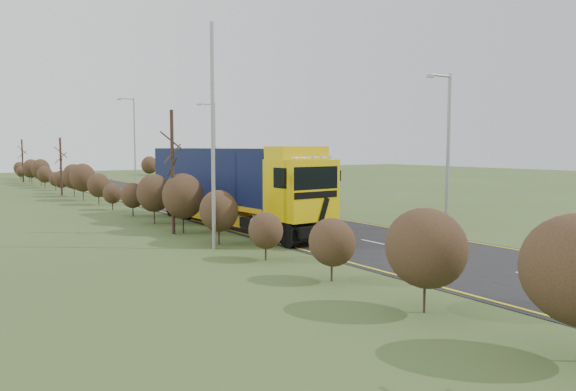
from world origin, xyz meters
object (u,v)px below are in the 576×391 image
(lorry, at_px, (234,181))
(car_red_hatchback, at_px, (268,192))
(car_blue_sedan, at_px, (272,188))
(speed_sign, at_px, (303,187))
(streetlight_near, at_px, (447,145))

(lorry, relative_size, car_red_hatchback, 4.24)
(car_blue_sedan, bearing_deg, lorry, 69.20)
(lorry, xyz_separation_m, speed_sign, (8.08, 5.27, -0.95))
(car_red_hatchback, height_order, car_blue_sedan, car_blue_sedan)
(lorry, height_order, car_red_hatchback, lorry)
(car_red_hatchback, bearing_deg, car_blue_sedan, -144.86)
(car_blue_sedan, bearing_deg, streetlight_near, 99.90)
(car_blue_sedan, height_order, streetlight_near, streetlight_near)
(car_blue_sedan, distance_m, speed_sign, 9.68)
(car_red_hatchback, bearing_deg, streetlight_near, 69.11)
(car_red_hatchback, relative_size, speed_sign, 1.71)
(car_red_hatchback, xyz_separation_m, car_blue_sedan, (1.95, 2.67, 0.11))
(lorry, distance_m, speed_sign, 9.70)
(lorry, height_order, car_blue_sedan, lorry)
(lorry, xyz_separation_m, car_blue_sedan, (11.18, 14.41, -1.70))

